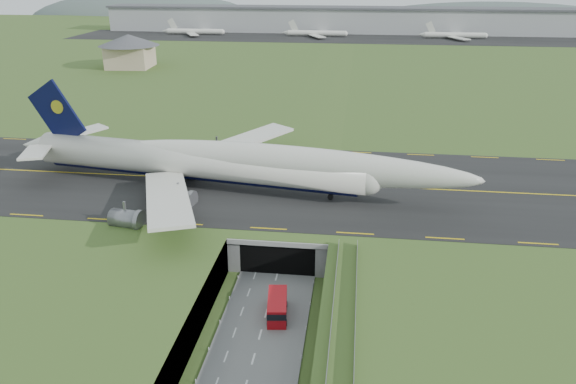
# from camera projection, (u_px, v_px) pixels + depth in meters

# --- Properties ---
(ground) EXTENTS (900.00, 900.00, 0.00)m
(ground) POSITION_uv_depth(u_px,v_px,m) (270.00, 303.00, 82.16)
(ground) COLOR #3D5C24
(ground) RESTS_ON ground
(airfield_deck) EXTENTS (800.00, 800.00, 6.00)m
(airfield_deck) POSITION_uv_depth(u_px,v_px,m) (269.00, 285.00, 81.04)
(airfield_deck) COLOR gray
(airfield_deck) RESTS_ON ground
(trench_road) EXTENTS (12.00, 75.00, 0.20)m
(trench_road) POSITION_uv_depth(u_px,v_px,m) (261.00, 333.00, 75.23)
(trench_road) COLOR slate
(trench_road) RESTS_ON ground
(taxiway) EXTENTS (800.00, 44.00, 0.18)m
(taxiway) POSITION_uv_depth(u_px,v_px,m) (295.00, 183.00, 110.21)
(taxiway) COLOR black
(taxiway) RESTS_ON airfield_deck
(tunnel_portal) EXTENTS (17.00, 22.30, 6.00)m
(tunnel_portal) POSITION_uv_depth(u_px,v_px,m) (285.00, 232.00, 96.27)
(tunnel_portal) COLOR gray
(tunnel_portal) RESTS_ON ground
(guideway) EXTENTS (3.00, 53.00, 7.05)m
(guideway) POSITION_uv_depth(u_px,v_px,m) (341.00, 365.00, 61.31)
(guideway) COLOR #A8A8A3
(guideway) RESTS_ON ground
(jumbo_jet) EXTENTS (91.82, 59.06, 19.76)m
(jumbo_jet) POSITION_uv_depth(u_px,v_px,m) (227.00, 163.00, 105.51)
(jumbo_jet) COLOR silver
(jumbo_jet) RESTS_ON ground
(shuttle_tram) EXTENTS (3.48, 7.35, 2.90)m
(shuttle_tram) POSITION_uv_depth(u_px,v_px,m) (277.00, 306.00, 78.40)
(shuttle_tram) COLOR #AD0B13
(shuttle_tram) RESTS_ON ground
(service_building) EXTENTS (26.45, 26.45, 13.53)m
(service_building) POSITION_uv_depth(u_px,v_px,m) (129.00, 48.00, 231.64)
(service_building) COLOR #C6AC8F
(service_building) RESTS_ON ground
(cargo_terminal) EXTENTS (320.00, 67.00, 15.60)m
(cargo_terminal) POSITION_uv_depth(u_px,v_px,m) (344.00, 20.00, 352.14)
(cargo_terminal) COLOR #B2B2B2
(cargo_terminal) RESTS_ON ground
(distant_hills) EXTENTS (700.00, 91.00, 60.00)m
(distant_hills) POSITION_uv_depth(u_px,v_px,m) (425.00, 29.00, 471.36)
(distant_hills) COLOR #50605D
(distant_hills) RESTS_ON ground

